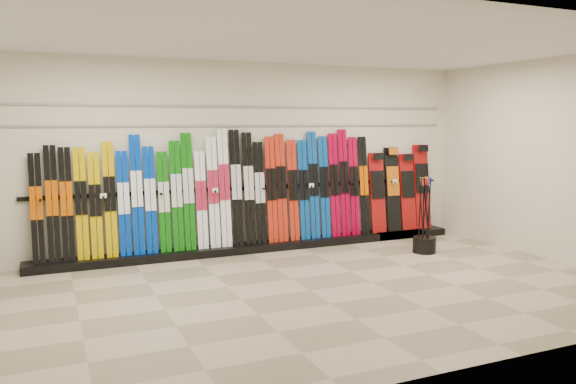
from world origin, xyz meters
name	(u,v)px	position (x,y,z in m)	size (l,w,h in m)	color
floor	(310,290)	(0.00, 0.00, 0.00)	(8.00, 8.00, 0.00)	gray
back_wall	(243,157)	(0.00, 2.50, 1.50)	(8.00, 8.00, 0.00)	beige
right_wall	(554,160)	(4.00, 0.00, 1.50)	(5.00, 5.00, 0.00)	beige
ceiling	(311,41)	(0.00, 0.00, 3.00)	(8.00, 8.00, 0.00)	silver
ski_rack_base	(261,246)	(0.22, 2.28, 0.06)	(8.00, 0.40, 0.12)	black
skis	(223,193)	(-0.40, 2.33, 0.96)	(5.38, 0.24, 1.84)	black
snowboards	(401,190)	(2.95, 2.35, 0.84)	(1.26, 0.24, 1.53)	#990C0C
pole_bin	(424,245)	(2.54, 1.09, 0.12)	(0.36, 0.36, 0.25)	black
ski_poles	(425,215)	(2.53, 1.08, 0.61)	(0.29, 0.27, 1.18)	black
slatwall_rail_0	(243,126)	(0.00, 2.48, 2.00)	(7.60, 0.02, 0.03)	gray
slatwall_rail_1	(243,107)	(0.00, 2.48, 2.30)	(7.60, 0.02, 0.03)	gray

